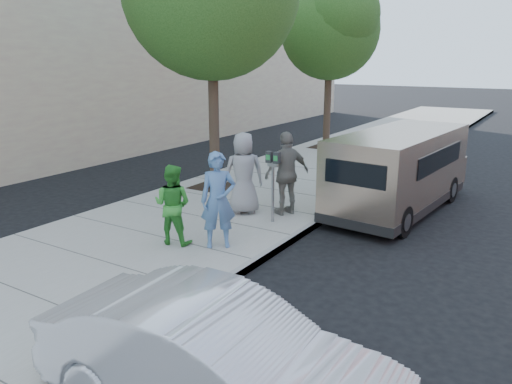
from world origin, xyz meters
TOP-DOWN VIEW (x-y plane):
  - ground at (0.00, 0.00)m, footprint 120.00×120.00m
  - sidewalk at (-1.00, 0.00)m, footprint 5.00×60.00m
  - curb_face at (1.44, 0.00)m, footprint 0.12×60.00m
  - tree_far at (-2.25, 10.00)m, footprint 3.92×3.80m
  - parking_meter at (0.65, 0.54)m, footprint 0.33×0.12m
  - van at (2.63, 3.36)m, footprint 2.23×5.47m
  - sedan at (3.20, -5.03)m, footprint 4.08×1.56m
  - person_officer at (0.51, -1.30)m, footprint 0.80×0.77m
  - person_green_shirt at (-0.35, -1.62)m, footprint 0.89×0.77m
  - person_gray_shirt at (-0.27, 0.78)m, footprint 1.10×1.07m
  - person_striped_polo at (0.62, 1.23)m, footprint 0.98×1.21m

SIDE VIEW (x-z plane):
  - ground at x=0.00m, z-range 0.00..0.00m
  - sidewalk at x=-1.00m, z-range 0.00..0.15m
  - curb_face at x=1.44m, z-range -0.01..0.15m
  - sedan at x=3.20m, z-range 0.00..1.33m
  - person_green_shirt at x=-0.35m, z-range 0.15..1.72m
  - van at x=2.63m, z-range 0.06..2.04m
  - person_officer at x=0.51m, z-range 0.15..2.00m
  - person_gray_shirt at x=-0.27m, z-range 0.15..2.06m
  - person_striped_polo at x=0.62m, z-range 0.15..2.08m
  - parking_meter at x=0.65m, z-range 0.50..2.08m
  - tree_far at x=-2.25m, z-range 1.64..8.13m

